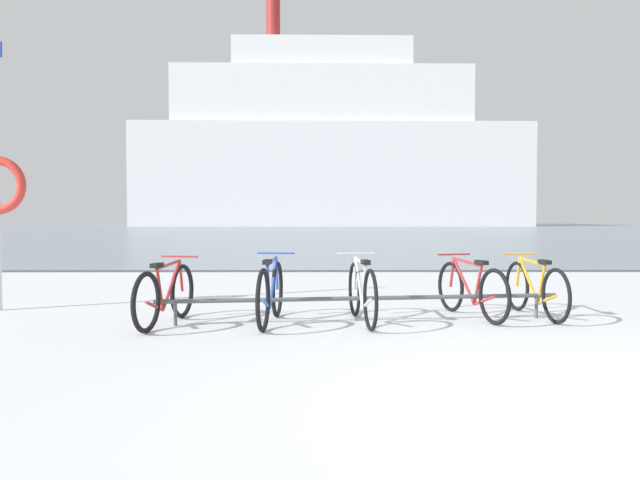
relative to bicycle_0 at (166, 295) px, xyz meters
name	(u,v)px	position (x,y,z in m)	size (l,w,h in m)	color
ground	(337,230)	(3.67, 50.76, -0.39)	(80.00, 132.00, 0.08)	silver
bike_rack	(363,299)	(2.27, 0.18, -0.08)	(4.78, 0.61, 0.31)	#4C5156
bicycle_0	(166,295)	(0.00, 0.00, 0.00)	(0.47, 1.64, 0.77)	black
bicycle_1	(271,293)	(1.20, 0.05, 0.02)	(0.46, 1.67, 0.81)	black
bicycle_2	(362,292)	(2.26, 0.11, 0.01)	(0.46, 1.66, 0.80)	black
bicycle_3	(471,290)	(3.63, 0.48, 0.00)	(0.60, 1.64, 0.77)	black
bicycle_4	(535,289)	(4.44, 0.55, 0.00)	(0.46, 1.66, 0.77)	black
ferry_ship	(328,150)	(3.25, 70.81, 9.25)	(48.83, 10.26, 28.64)	white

